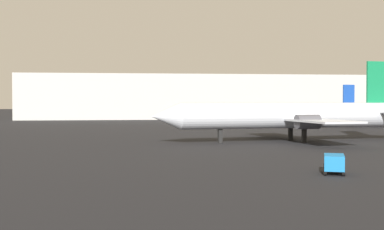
% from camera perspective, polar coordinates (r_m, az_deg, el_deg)
% --- Properties ---
extents(airplane_on_taxiway, '(33.33, 22.44, 9.88)m').
position_cam_1_polar(airplane_on_taxiway, '(64.21, 10.56, -0.05)').
color(airplane_on_taxiway, silver).
rests_on(airplane_on_taxiway, ground_plane).
extents(baggage_cart, '(2.10, 2.71, 1.30)m').
position_cam_1_polar(baggage_cart, '(36.83, 15.17, -5.03)').
color(baggage_cart, '#1972BF').
rests_on(baggage_cart, ground_plane).
extents(terminal_building, '(93.45, 18.63, 11.84)m').
position_cam_1_polar(terminal_building, '(144.64, 0.32, 1.98)').
color(terminal_building, '#B7B7B2').
rests_on(terminal_building, ground_plane).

